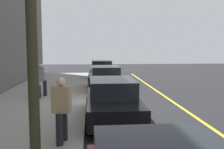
# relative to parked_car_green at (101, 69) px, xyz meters

# --- Properties ---
(ground_plane) EXTENTS (56.00, 56.00, 0.00)m
(ground_plane) POSITION_rel_parked_car_green_xyz_m (10.66, -0.12, -0.76)
(ground_plane) COLOR black
(sidewalk) EXTENTS (28.00, 4.60, 0.15)m
(sidewalk) POSITION_rel_parked_car_green_xyz_m (10.66, -3.42, -0.68)
(sidewalk) COLOR gray
(sidewalk) RESTS_ON ground
(lane_stripe_centre) EXTENTS (28.00, 0.14, 0.01)m
(lane_stripe_centre) POSITION_rel_parked_car_green_xyz_m (10.66, 3.08, -0.75)
(lane_stripe_centre) COLOR gold
(lane_stripe_centre) RESTS_ON ground
(snow_bank_curb) EXTENTS (4.85, 0.56, 0.22)m
(snow_bank_curb) POSITION_rel_parked_car_green_xyz_m (9.17, -0.82, -0.65)
(snow_bank_curb) COLOR white
(snow_bank_curb) RESTS_ON ground
(parked_car_green) EXTENTS (4.68, 1.95, 1.51)m
(parked_car_green) POSITION_rel_parked_car_green_xyz_m (0.00, 0.00, 0.00)
(parked_car_green) COLOR black
(parked_car_green) RESTS_ON ground
(parked_car_red) EXTENTS (4.19, 1.96, 1.51)m
(parked_car_red) POSITION_rel_parked_car_green_xyz_m (6.55, -0.03, -0.00)
(parked_car_red) COLOR black
(parked_car_red) RESTS_ON ground
(parked_car_black) EXTENTS (4.39, 1.91, 1.51)m
(parked_car_black) POSITION_rel_parked_car_green_xyz_m (12.75, -0.13, -0.00)
(parked_car_black) COLOR black
(parked_car_black) RESTS_ON ground
(pedestrian_grey_coat) EXTENTS (0.51, 0.55, 1.68)m
(pedestrian_grey_coat) POSITION_rel_parked_car_green_xyz_m (8.40, -3.45, 0.29)
(pedestrian_grey_coat) COLOR black
(pedestrian_grey_coat) RESTS_ON sidewalk
(pedestrian_tan_coat) EXTENTS (0.57, 0.52, 1.76)m
(pedestrian_tan_coat) POSITION_rel_parked_car_green_xyz_m (15.21, -1.68, 0.33)
(pedestrian_tan_coat) COLOR black
(pedestrian_tan_coat) RESTS_ON sidewalk
(rolling_suitcase) EXTENTS (0.34, 0.22, 0.95)m
(rolling_suitcase) POSITION_rel_parked_car_green_xyz_m (8.88, -3.52, -0.31)
(rolling_suitcase) COLOR #191E38
(rolling_suitcase) RESTS_ON sidewalk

